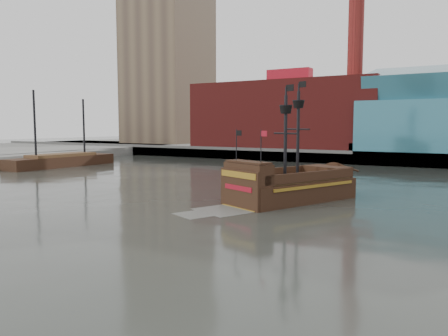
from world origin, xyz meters
The scene contains 7 objects.
ground centered at (0.00, 0.00, 0.00)m, with size 400.00×400.00×0.00m, color #262924.
promenade_far centered at (0.00, 92.00, 1.00)m, with size 220.00×60.00×2.00m, color slate.
seawall centered at (0.00, 62.50, 1.30)m, with size 220.00×1.00×2.60m, color #4C4C49.
pier centered at (-58.00, 30.00, 1.00)m, with size 6.00×40.00×2.00m, color slate.
skyline centered at (5.21, 84.56, 24.55)m, with size 149.00×45.00×62.00m.
pirate_ship centered at (-0.29, 18.59, 1.15)m, with size 11.29×17.54×12.67m.
docked_vessel centered at (-49.36, 31.52, 0.89)m, with size 5.37×20.74×14.00m.
Camera 1 is at (15.63, -21.44, 7.44)m, focal length 35.00 mm.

